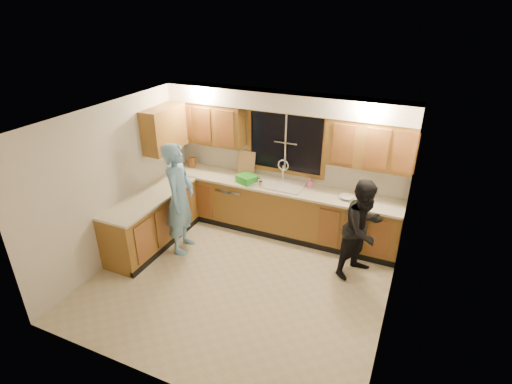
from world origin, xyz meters
TOP-DOWN VIEW (x-y plane):
  - floor at (0.00, 0.00)m, footprint 4.20×4.20m
  - ceiling at (0.00, 0.00)m, footprint 4.20×4.20m
  - wall_back at (0.00, 1.90)m, footprint 4.20×0.00m
  - wall_left at (-2.10, 0.00)m, footprint 0.00×3.80m
  - wall_right at (2.10, 0.00)m, footprint 0.00×3.80m
  - base_cabinets_back at (0.00, 1.60)m, footprint 4.20×0.60m
  - base_cabinets_left at (-1.80, 0.35)m, footprint 0.60×1.90m
  - countertop_back at (0.00, 1.58)m, footprint 4.20×0.63m
  - countertop_left at (-1.79, 0.35)m, footprint 0.63×1.90m
  - upper_cabinets_left at (-1.43, 1.73)m, footprint 1.35×0.33m
  - upper_cabinets_right at (1.43, 1.73)m, footprint 1.35×0.33m
  - upper_cabinets_return at (-1.94, 1.12)m, footprint 0.33×0.90m
  - soffit at (0.00, 1.72)m, footprint 4.20×0.35m
  - window_frame at (0.00, 1.89)m, footprint 1.44×0.03m
  - sink at (0.00, 1.60)m, footprint 0.86×0.52m
  - dishwasher at (-0.85, 1.59)m, footprint 0.60×0.56m
  - stove at (-1.80, -0.22)m, footprint 0.58×0.75m
  - man at (-1.25, 0.43)m, footprint 0.60×0.77m
  - woman at (1.58, 0.96)m, footprint 0.89×0.95m
  - knife_block at (-1.80, 1.69)m, footprint 0.11×0.10m
  - cutting_board at (-0.72, 1.82)m, footprint 0.33×0.12m
  - dish_crate at (-0.55, 1.47)m, footprint 0.37×0.36m
  - soap_bottle at (0.51, 1.75)m, footprint 0.10×0.10m
  - bowl at (1.19, 1.55)m, footprint 0.26×0.26m
  - can_left at (-0.25, 1.39)m, footprint 0.06×0.06m
  - can_right at (-0.34, 1.51)m, footprint 0.07×0.07m

SIDE VIEW (x-z plane):
  - floor at x=0.00m, z-range 0.00..0.00m
  - dishwasher at x=-0.85m, z-range 0.00..0.82m
  - base_cabinets_back at x=0.00m, z-range 0.00..0.88m
  - base_cabinets_left at x=-1.80m, z-range 0.00..0.88m
  - stove at x=-1.80m, z-range 0.00..0.90m
  - woman at x=1.58m, z-range 0.00..1.56m
  - sink at x=0.00m, z-range 0.58..1.15m
  - countertop_back at x=0.00m, z-range 0.88..0.92m
  - countertop_left at x=-1.79m, z-range 0.88..0.92m
  - man at x=-1.25m, z-range 0.00..1.88m
  - bowl at x=1.19m, z-range 0.92..0.97m
  - can_right at x=-0.34m, z-range 0.92..1.03m
  - can_left at x=-0.25m, z-range 0.92..1.03m
  - dish_crate at x=-0.55m, z-range 0.92..1.06m
  - soap_bottle at x=0.51m, z-range 0.92..1.09m
  - knife_block at x=-1.80m, z-range 0.92..1.12m
  - cutting_board at x=-0.72m, z-range 0.92..1.35m
  - wall_back at x=0.00m, z-range -0.85..3.35m
  - wall_left at x=-2.10m, z-range -0.65..3.15m
  - wall_right at x=2.10m, z-range -0.65..3.15m
  - window_frame at x=0.00m, z-range 1.03..2.17m
  - upper_cabinets_left at x=-1.43m, z-range 1.45..2.20m
  - upper_cabinets_right at x=1.43m, z-range 1.45..2.20m
  - upper_cabinets_return at x=-1.94m, z-range 1.45..2.20m
  - soffit at x=0.00m, z-range 2.20..2.50m
  - ceiling at x=0.00m, z-range 2.50..2.50m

